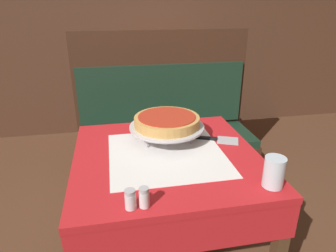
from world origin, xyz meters
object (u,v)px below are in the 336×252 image
at_px(water_glass_near, 274,172).
at_px(condiment_caddy, 158,69).
at_px(pepper_shaker, 144,197).
at_px(dining_table_rear, 167,84).
at_px(salt_shaker, 130,199).
at_px(deep_dish_pizza, 167,121).
at_px(pizza_pan_stand, 167,127).
at_px(pizza_server, 213,139).
at_px(dining_table_front, 167,174).
at_px(booth_bench, 166,148).

relative_size(water_glass_near, condiment_caddy, 0.77).
bearing_deg(pepper_shaker, dining_table_rear, 77.02).
bearing_deg(salt_shaker, deep_dish_pizza, 66.41).
relative_size(pizza_pan_stand, water_glass_near, 3.09).
height_order(pizza_server, salt_shaker, salt_shaker).
height_order(deep_dish_pizza, pizza_server, deep_dish_pizza).
xyz_separation_m(pizza_pan_stand, water_glass_near, (0.32, -0.48, -0.01)).
bearing_deg(dining_table_rear, pepper_shaker, -102.98).
bearing_deg(water_glass_near, dining_table_rear, 90.81).
distance_m(deep_dish_pizza, pizza_server, 0.25).
height_order(pizza_pan_stand, pizza_server, pizza_pan_stand).
xyz_separation_m(pizza_server, water_glass_near, (0.09, -0.44, 0.06)).
bearing_deg(water_glass_near, pepper_shaker, -176.33).
height_order(dining_table_front, deep_dish_pizza, deep_dish_pizza).
relative_size(deep_dish_pizza, pepper_shaker, 4.34).
distance_m(pizza_pan_stand, salt_shaker, 0.56).
xyz_separation_m(dining_table_front, salt_shaker, (-0.19, -0.36, 0.15)).
bearing_deg(deep_dish_pizza, dining_table_front, -101.28).
relative_size(booth_bench, water_glass_near, 11.05).
relative_size(dining_table_rear, water_glass_near, 6.70).
relative_size(deep_dish_pizza, pizza_server, 1.15).
height_order(pepper_shaker, condiment_caddy, condiment_caddy).
distance_m(dining_table_front, pepper_shaker, 0.42).
bearing_deg(salt_shaker, condiment_caddy, 78.33).
xyz_separation_m(booth_bench, pizza_server, (0.10, -0.76, 0.42)).
bearing_deg(dining_table_rear, dining_table_front, -100.91).
relative_size(dining_table_front, dining_table_rear, 1.04).
bearing_deg(booth_bench, pizza_server, -82.43).
bearing_deg(dining_table_front, dining_table_rear, 79.09).
relative_size(booth_bench, condiment_caddy, 8.52).
bearing_deg(booth_bench, condiment_caddy, 85.15).
distance_m(pizza_pan_stand, water_glass_near, 0.57).
bearing_deg(dining_table_front, deep_dish_pizza, 78.72).
distance_m(pizza_server, water_glass_near, 0.45).
bearing_deg(water_glass_near, dining_table_front, 136.23).
height_order(deep_dish_pizza, condiment_caddy, condiment_caddy).
bearing_deg(pepper_shaker, salt_shaker, 180.00).
bearing_deg(salt_shaker, water_glass_near, 3.35).
bearing_deg(pizza_pan_stand, condiment_caddy, 82.63).
height_order(deep_dish_pizza, salt_shaker, deep_dish_pizza).
xyz_separation_m(dining_table_front, dining_table_rear, (0.32, 1.66, 0.01)).
relative_size(pizza_server, water_glass_near, 2.34).
xyz_separation_m(booth_bench, water_glass_near, (0.19, -1.20, 0.48)).
bearing_deg(dining_table_rear, pizza_server, -92.22).
distance_m(booth_bench, water_glass_near, 1.31).
height_order(pizza_server, pepper_shaker, pepper_shaker).
height_order(booth_bench, salt_shaker, booth_bench).
relative_size(salt_shaker, condiment_caddy, 0.46).
relative_size(pizza_pan_stand, pepper_shaker, 4.99).
xyz_separation_m(dining_table_front, water_glass_near, (0.35, -0.33, 0.17)).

